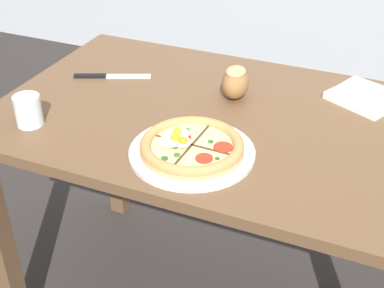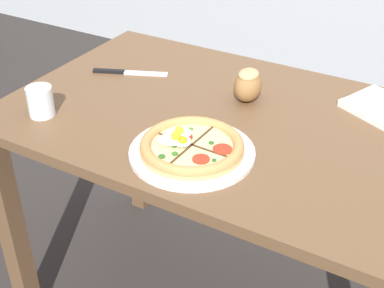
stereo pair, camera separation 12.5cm
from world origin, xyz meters
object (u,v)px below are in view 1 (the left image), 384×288
Objects in this scene: dining_table at (230,153)px; napkin_folded at (364,96)px; pizza at (192,148)px; water_glass at (29,112)px; knife_main at (111,76)px; bread_piece_near at (235,82)px.

dining_table is 0.41m from napkin_folded.
napkin_folded is (0.34, 0.44, -0.00)m from pizza.
knife_main is at bearing 81.01° from water_glass.
pizza is 0.32m from bread_piece_near.
bread_piece_near is (-0.03, 0.11, 0.16)m from dining_table.
pizza is at bearing -127.88° from napkin_folded.
pizza is 1.38× the size of napkin_folded.
knife_main is (-0.39, -0.03, -0.04)m from bread_piece_near.
pizza is at bearing -89.61° from bread_piece_near.
dining_table is at bearing 27.23° from water_glass.
napkin_folded is (0.31, 0.23, 0.13)m from dining_table.
bread_piece_near is (-0.34, -0.12, 0.03)m from napkin_folded.
knife_main is at bearing -168.93° from napkin_folded.
napkin_folded is 0.91m from water_glass.
knife_main is 0.33m from water_glass.
bread_piece_near is (-0.00, 0.32, 0.03)m from pizza.
napkin_folded is 1.99× the size of bread_piece_near.
knife_main is at bearing -176.23° from bread_piece_near.
napkin_folded is at bearing 18.96° from bread_piece_near.
water_glass is (-0.78, -0.47, 0.02)m from napkin_folded.
bread_piece_near is at bearing -161.04° from napkin_folded.
water_glass reaches higher than knife_main.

